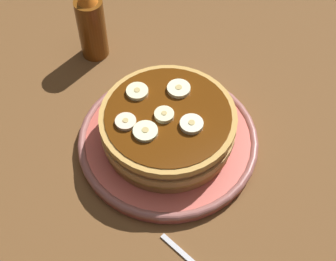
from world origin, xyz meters
The scene contains 10 objects.
ground_plane centered at (0.00, 0.00, -1.50)cm, with size 140.00×140.00×3.00cm, color brown.
plate centered at (0.00, 0.00, 1.15)cm, with size 27.44×27.44×2.14cm.
pancake_stack centered at (-0.01, -0.11, 4.65)cm, with size 20.14×20.29×5.71cm.
banana_slice_0 centered at (-0.62, 0.35, 7.75)cm, with size 2.83×2.83×0.90cm.
banana_slice_1 centered at (3.60, 3.32, 7.72)cm, with size 3.48×3.48×0.85cm.
banana_slice_2 centered at (-2.04, 5.76, 7.72)cm, with size 3.27×3.27×0.84cm.
banana_slice_3 centered at (-5.94, 1.50, 7.69)cm, with size 2.99×2.99×0.79cm.
banana_slice_4 centered at (1.94, -3.31, 7.76)cm, with size 3.32×3.32×0.93cm.
banana_slice_5 centered at (-4.27, -1.32, 7.70)cm, with size 3.50×3.50×0.81cm.
syrup_bottle centered at (-1.77, 23.92, 6.42)cm, with size 4.79×4.79×14.13cm.
Camera 1 is at (-20.63, -38.18, 61.97)cm, focal length 52.33 mm.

